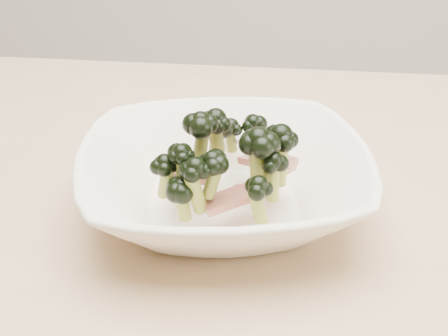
% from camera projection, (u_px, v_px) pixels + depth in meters
% --- Properties ---
extents(dining_table, '(1.20, 0.80, 0.75)m').
position_uv_depth(dining_table, '(267.00, 258.00, 0.74)').
color(dining_table, tan).
rests_on(dining_table, ground).
extents(broccoli_dish, '(0.34, 0.34, 0.12)m').
position_uv_depth(broccoli_dish, '(224.00, 178.00, 0.62)').
color(broccoli_dish, white).
rests_on(broccoli_dish, dining_table).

